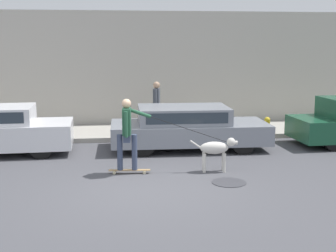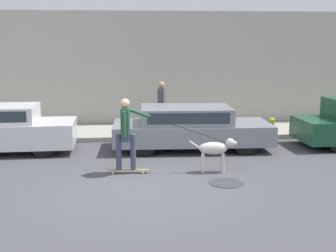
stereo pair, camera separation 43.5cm
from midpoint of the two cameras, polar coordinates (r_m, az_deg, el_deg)
The scene contains 9 objects.
ground_plane at distance 9.64m, azimuth -2.02°, elevation -7.57°, with size 36.00×36.00×0.00m, color #47474C.
back_wall at distance 16.42m, azimuth -3.31°, elevation 6.85°, with size 32.00×0.30×4.00m.
sidewalk_curb at distance 15.26m, azimuth -3.10°, elevation -0.70°, with size 30.00×2.46×0.14m.
parked_car_1 at distance 13.01m, azimuth 3.66°, elevation -0.20°, with size 4.37×1.92×1.19m.
dog at distance 10.74m, azimuth 6.93°, elevation -2.84°, with size 1.10×0.33×0.79m.
skateboarder at distance 10.51m, azimuth -3.93°, elevation -0.58°, with size 2.80×0.52×1.71m.
pedestrian_with_bag at distance 15.13m, azimuth -0.00°, elevation 2.85°, with size 0.27×0.61×1.56m.
manhole_cover at distance 10.05m, azimuth 8.37°, elevation -6.90°, with size 0.73×0.73×0.01m.
fire_hydrant at distance 14.46m, azimuth 13.34°, elevation -0.33°, with size 0.18×0.18×0.72m.
Camera 2 is at (-0.22, -9.20, 2.92)m, focal length 50.00 mm.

